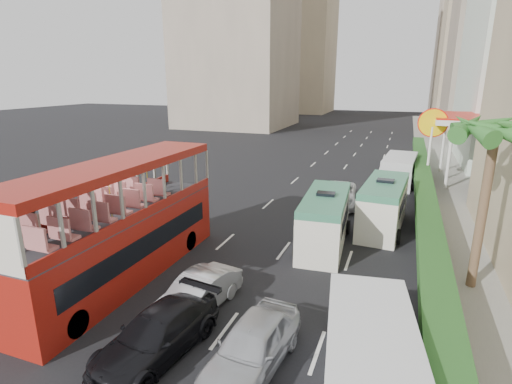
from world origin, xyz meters
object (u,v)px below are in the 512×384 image
at_px(double_decker_bus, 121,222).
at_px(panel_van_far, 399,170).
at_px(minibus_far, 383,205).
at_px(panel_van_near, 370,366).
at_px(car_silver_lane_b, 253,367).
at_px(shell_station, 474,150).
at_px(palm_tree, 483,211).
at_px(car_silver_lane_a, 198,310).
at_px(car_black, 159,353).
at_px(minibus_near, 325,220).
at_px(van_asset, 337,205).

distance_m(double_decker_bus, panel_van_far, 23.45).
distance_m(minibus_far, panel_van_near, 13.52).
relative_size(car_silver_lane_b, shell_station, 0.55).
distance_m(palm_tree, shell_station, 19.14).
distance_m(double_decker_bus, car_silver_lane_a, 5.00).
height_order(double_decker_bus, minibus_far, double_decker_bus).
height_order(car_black, minibus_near, minibus_near).
height_order(panel_van_far, palm_tree, palm_tree).
bearing_deg(minibus_far, car_silver_lane_b, -97.87).
xyz_separation_m(car_black, minibus_far, (5.80, 13.78, 1.36)).
height_order(car_silver_lane_a, car_black, car_black).
distance_m(car_black, van_asset, 17.54).
relative_size(car_silver_lane_a, van_asset, 0.79).
bearing_deg(car_silver_lane_b, minibus_near, 94.03).
bearing_deg(shell_station, panel_van_near, -101.83).
height_order(car_black, palm_tree, palm_tree).
xyz_separation_m(minibus_near, minibus_far, (2.64, 3.56, 0.03)).
relative_size(car_silver_lane_b, minibus_near, 0.73).
bearing_deg(van_asset, minibus_near, -92.65).
height_order(minibus_far, palm_tree, palm_tree).
bearing_deg(shell_station, minibus_near, -117.64).
relative_size(van_asset, minibus_near, 0.87).
bearing_deg(car_black, minibus_near, 81.00).
bearing_deg(double_decker_bus, car_black, -42.29).
distance_m(panel_van_far, palm_tree, 17.34).
relative_size(car_black, panel_van_far, 0.84).
xyz_separation_m(car_silver_lane_b, minibus_far, (2.83, 13.32, 1.36)).
xyz_separation_m(double_decker_bus, minibus_far, (9.96, 9.99, -1.17)).
xyz_separation_m(car_silver_lane_b, palm_tree, (6.67, 7.34, 3.38)).
distance_m(double_decker_bus, van_asset, 15.38).
distance_m(car_silver_lane_b, car_black, 3.00).
distance_m(car_black, panel_van_far, 25.52).
bearing_deg(palm_tree, car_silver_lane_b, -132.27).
bearing_deg(car_black, shell_station, 74.32).
height_order(panel_van_near, palm_tree, palm_tree).
relative_size(car_black, minibus_far, 0.78).
bearing_deg(van_asset, car_silver_lane_a, -106.89).
xyz_separation_m(minibus_far, panel_van_far, (0.60, 10.90, -0.22)).
xyz_separation_m(minibus_near, panel_van_far, (3.24, 14.46, -0.20)).
relative_size(car_silver_lane_a, palm_tree, 0.64).
bearing_deg(car_silver_lane_a, car_black, -80.41).
distance_m(car_black, minibus_near, 10.77).
relative_size(car_silver_lane_a, panel_van_near, 0.73).
relative_size(double_decker_bus, panel_van_far, 1.93).
bearing_deg(car_silver_lane_a, minibus_near, 76.40).
relative_size(car_silver_lane_b, panel_van_far, 0.77).
bearing_deg(minibus_far, van_asset, 135.47).
distance_m(van_asset, minibus_far, 4.93).
xyz_separation_m(van_asset, panel_van_near, (3.61, -17.07, 1.12)).
relative_size(double_decker_bus, shell_station, 1.38).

